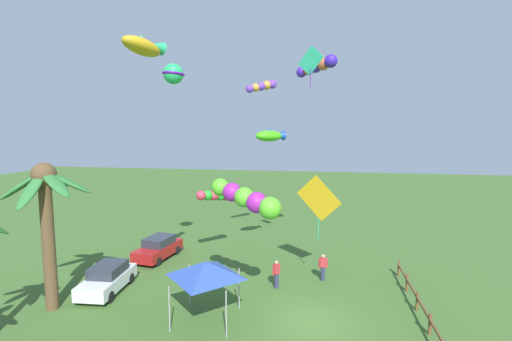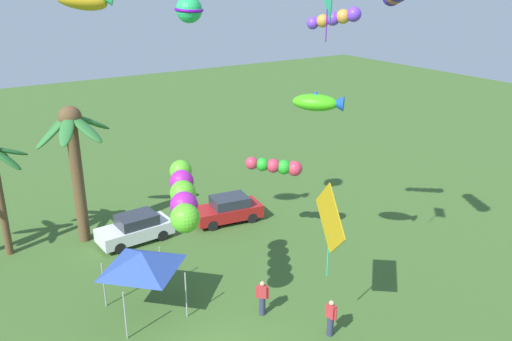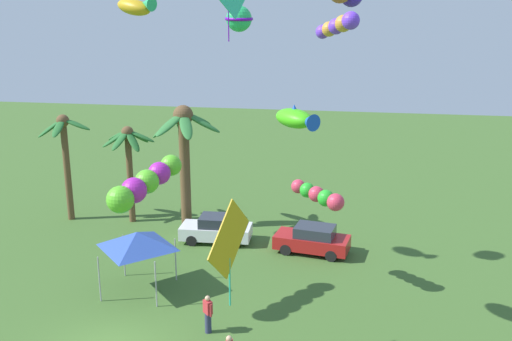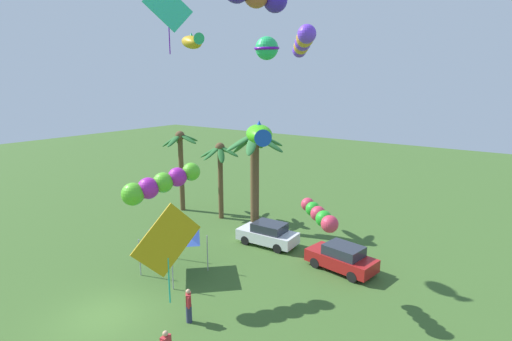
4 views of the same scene
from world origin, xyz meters
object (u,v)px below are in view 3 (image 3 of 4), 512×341
(festival_tent, at_px, (137,240))
(kite_tube_1, at_px, (144,184))
(palm_tree_2, at_px, (128,150))
(kite_fish_5, at_px, (296,118))
(palm_tree_0, at_px, (65,144))
(kite_ball_3, at_px, (239,19))
(parked_car_1, at_px, (217,229))
(kite_tube_6, at_px, (338,26))
(kite_tube_4, at_px, (319,195))
(parked_car_0, at_px, (313,239))
(spectator_0, at_px, (208,314))
(kite_fish_0, at_px, (136,6))
(kite_diamond_7, at_px, (229,241))
(palm_tree_1, at_px, (184,140))

(festival_tent, xyz_separation_m, kite_tube_1, (1.19, -1.76, 3.20))
(palm_tree_2, height_order, kite_fish_5, kite_fish_5)
(palm_tree_0, distance_m, kite_ball_3, 14.94)
(parked_car_1, xyz_separation_m, kite_tube_6, (6.64, -7.66, 11.02))
(kite_tube_4, relative_size, kite_tube_6, 1.30)
(parked_car_0, height_order, kite_fish_5, kite_fish_5)
(spectator_0, distance_m, kite_fish_0, 13.69)
(kite_fish_5, height_order, kite_diamond_7, kite_fish_5)
(palm_tree_0, height_order, spectator_0, palm_tree_0)
(palm_tree_2, height_order, kite_tube_1, kite_tube_1)
(palm_tree_1, height_order, kite_diamond_7, palm_tree_1)
(palm_tree_2, distance_m, festival_tent, 9.65)
(kite_fish_5, xyz_separation_m, kite_tube_6, (1.34, 0.72, 3.23))
(palm_tree_2, bearing_deg, palm_tree_0, -174.97)
(palm_tree_1, height_order, palm_tree_2, palm_tree_1)
(parked_car_0, xyz_separation_m, kite_tube_1, (-6.19, -7.52, 4.91))
(palm_tree_1, bearing_deg, palm_tree_2, 171.04)
(palm_tree_2, bearing_deg, kite_tube_1, -63.37)
(palm_tree_1, height_order, kite_fish_5, kite_fish_5)
(kite_tube_6, height_order, kite_diamond_7, kite_tube_6)
(palm_tree_2, xyz_separation_m, kite_tube_4, (11.90, -6.79, 0.00))
(parked_car_0, distance_m, kite_tube_6, 13.18)
(kite_fish_0, height_order, kite_fish_5, kite_fish_0)
(parked_car_1, distance_m, kite_ball_3, 11.95)
(palm_tree_1, xyz_separation_m, kite_tube_1, (1.46, -9.73, 0.30))
(kite_tube_1, distance_m, kite_fish_5, 6.75)
(parked_car_1, relative_size, spectator_0, 2.51)
(palm_tree_0, xyz_separation_m, palm_tree_2, (3.91, 0.34, -0.30))
(festival_tent, distance_m, kite_tube_4, 8.36)
(kite_fish_5, bearing_deg, palm_tree_0, 145.89)
(spectator_0, relative_size, kite_fish_5, 0.76)
(palm_tree_2, distance_m, parked_car_0, 12.28)
(palm_tree_0, distance_m, parked_car_1, 10.84)
(kite_tube_6, bearing_deg, kite_ball_3, 136.17)
(palm_tree_2, bearing_deg, festival_tent, -65.02)
(kite_tube_6, bearing_deg, parked_car_0, 99.89)
(palm_tree_1, height_order, kite_tube_4, palm_tree_1)
(kite_fish_0, bearing_deg, kite_fish_5, -30.31)
(parked_car_1, xyz_separation_m, spectator_0, (2.06, -9.18, 0.06))
(palm_tree_2, bearing_deg, kite_ball_3, -34.51)
(kite_tube_4, distance_m, kite_fish_5, 5.61)
(palm_tree_1, relative_size, parked_car_0, 1.80)
(kite_diamond_7, bearing_deg, festival_tent, 136.83)
(kite_fish_0, bearing_deg, palm_tree_2, 119.84)
(spectator_0, height_order, kite_tube_1, kite_tube_1)
(parked_car_0, relative_size, kite_ball_3, 2.54)
(parked_car_0, bearing_deg, parked_car_1, 174.22)
(festival_tent, bearing_deg, kite_ball_3, 36.40)
(parked_car_1, xyz_separation_m, festival_tent, (-1.98, -6.31, 1.72))
(kite_tube_1, bearing_deg, kite_fish_5, -2.94)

